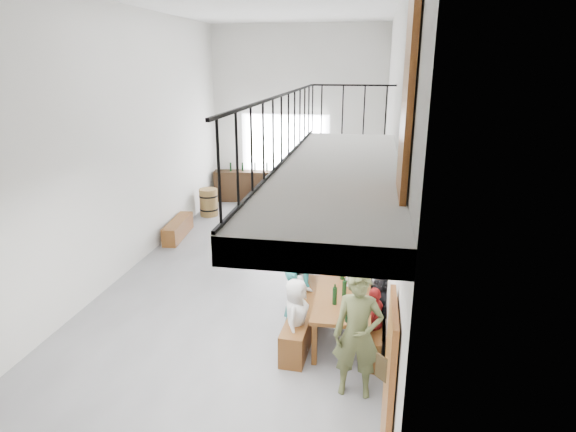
% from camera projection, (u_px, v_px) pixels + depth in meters
% --- Properties ---
extents(floor, '(12.00, 12.00, 0.00)m').
position_uv_depth(floor, '(253.00, 274.00, 10.38)').
color(floor, slate).
rests_on(floor, ground).
extents(room_walls, '(12.00, 12.00, 12.00)m').
position_uv_depth(room_walls, '(249.00, 106.00, 9.29)').
color(room_walls, silver).
rests_on(room_walls, ground).
extents(gateway_portal, '(2.80, 0.08, 2.80)m').
position_uv_depth(gateway_portal, '(285.00, 158.00, 15.59)').
color(gateway_portal, white).
rests_on(gateway_portal, ground).
extents(right_wall_decor, '(0.07, 8.28, 5.07)m').
position_uv_depth(right_wall_decor, '(387.00, 235.00, 7.64)').
color(right_wall_decor, '#9D5920').
rests_on(right_wall_decor, ground).
extents(balcony, '(1.52, 5.62, 4.00)m').
position_uv_depth(balcony, '(338.00, 176.00, 6.21)').
color(balcony, white).
rests_on(balcony, ground).
extents(tasting_table, '(0.93, 2.18, 0.79)m').
position_uv_depth(tasting_table, '(343.00, 296.00, 7.90)').
color(tasting_table, brown).
rests_on(tasting_table, ground).
extents(bench_inner, '(0.48, 2.30, 0.53)m').
position_uv_depth(bench_inner, '(305.00, 317.00, 8.11)').
color(bench_inner, brown).
rests_on(bench_inner, ground).
extents(bench_wall, '(0.33, 2.13, 0.49)m').
position_uv_depth(bench_wall, '(374.00, 323.00, 7.96)').
color(bench_wall, brown).
rests_on(bench_wall, ground).
extents(tableware, '(0.46, 1.31, 0.35)m').
position_uv_depth(tableware, '(347.00, 278.00, 7.99)').
color(tableware, black).
rests_on(tableware, tasting_table).
extents(side_bench, '(0.50, 1.64, 0.45)m').
position_uv_depth(side_bench, '(178.00, 229.00, 12.53)').
color(side_bench, brown).
rests_on(side_bench, ground).
extents(oak_barrel, '(0.55, 0.55, 0.81)m').
position_uv_depth(oak_barrel, '(209.00, 202.00, 14.26)').
color(oak_barrel, brown).
rests_on(oak_barrel, ground).
extents(serving_counter, '(1.93, 0.83, 0.99)m').
position_uv_depth(serving_counter, '(243.00, 186.00, 15.82)').
color(serving_counter, '#311D0E').
rests_on(serving_counter, ground).
extents(counter_bottles, '(1.60, 0.36, 0.28)m').
position_uv_depth(counter_bottles, '(243.00, 167.00, 15.62)').
color(counter_bottles, black).
rests_on(counter_bottles, serving_counter).
extents(guest_left_a, '(0.47, 0.66, 1.26)m').
position_uv_depth(guest_left_a, '(296.00, 317.00, 7.37)').
color(guest_left_a, silver).
rests_on(guest_left_a, ground).
extents(guest_left_b, '(0.37, 0.48, 1.16)m').
position_uv_depth(guest_left_b, '(293.00, 301.00, 7.97)').
color(guest_left_b, '#257C7A').
rests_on(guest_left_b, ground).
extents(guest_left_c, '(0.54, 0.64, 1.17)m').
position_uv_depth(guest_left_c, '(300.00, 286.00, 8.50)').
color(guest_left_c, silver).
rests_on(guest_left_c, ground).
extents(guest_left_d, '(0.61, 0.79, 1.07)m').
position_uv_depth(guest_left_d, '(307.00, 280.00, 8.86)').
color(guest_left_d, '#257C7A').
rests_on(guest_left_d, ground).
extents(guest_right_a, '(0.50, 0.72, 1.13)m').
position_uv_depth(guest_right_a, '(374.00, 321.00, 7.39)').
color(guest_right_a, maroon).
rests_on(guest_right_a, ground).
extents(guest_right_b, '(0.67, 1.14, 1.17)m').
position_uv_depth(guest_right_b, '(382.00, 303.00, 7.91)').
color(guest_right_b, black).
rests_on(guest_right_b, ground).
extents(guest_right_c, '(0.52, 0.66, 1.17)m').
position_uv_depth(guest_right_c, '(378.00, 285.00, 8.53)').
color(guest_right_c, silver).
rests_on(guest_right_c, ground).
extents(host_standing, '(0.66, 0.44, 1.81)m').
position_uv_depth(host_standing, '(358.00, 335.00, 6.40)').
color(host_standing, '#4E5530').
rests_on(host_standing, ground).
extents(potted_plant, '(0.44, 0.41, 0.40)m').
position_uv_depth(potted_plant, '(369.00, 266.00, 10.30)').
color(potted_plant, '#154414').
rests_on(potted_plant, ground).
extents(bicycle_near, '(1.58, 0.63, 0.81)m').
position_uv_depth(bicycle_near, '(307.00, 193.00, 15.30)').
color(bicycle_near, black).
rests_on(bicycle_near, ground).
extents(bicycle_far, '(1.79, 1.28, 1.06)m').
position_uv_depth(bicycle_far, '(318.00, 190.00, 15.06)').
color(bicycle_far, black).
rests_on(bicycle_far, ground).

